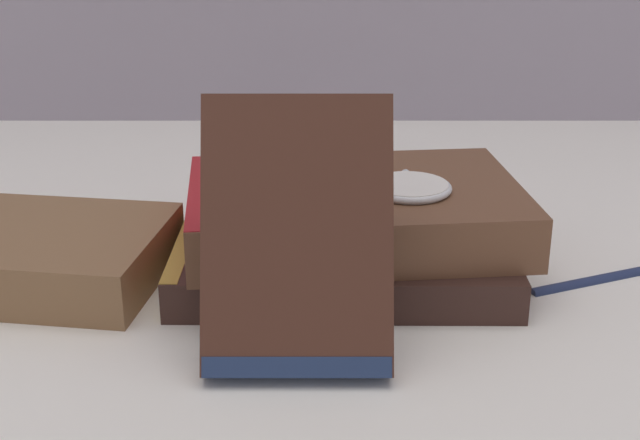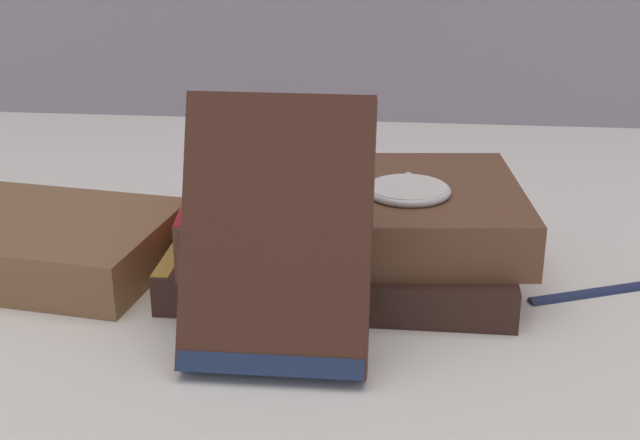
# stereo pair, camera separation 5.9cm
# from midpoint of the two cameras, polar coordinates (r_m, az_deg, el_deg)

# --- Properties ---
(ground_plane) EXTENTS (3.00, 3.00, 0.00)m
(ground_plane) POSITION_cam_midpoint_polar(r_m,az_deg,el_deg) (0.61, -0.03, -5.14)
(ground_plane) COLOR white
(book_flat_bottom) EXTENTS (0.24, 0.17, 0.03)m
(book_flat_bottom) POSITION_cam_midpoint_polar(r_m,az_deg,el_deg) (0.65, -1.79, -2.27)
(book_flat_bottom) COLOR #331E19
(book_flat_bottom) RESTS_ON ground_plane
(book_flat_top) EXTENTS (0.25, 0.18, 0.04)m
(book_flat_top) POSITION_cam_midpoint_polar(r_m,az_deg,el_deg) (0.64, -1.05, 0.56)
(book_flat_top) COLOR brown
(book_flat_top) RESTS_ON book_flat_bottom
(book_leaning_front) EXTENTS (0.11, 0.08, 0.16)m
(book_leaning_front) POSITION_cam_midpoint_polar(r_m,az_deg,el_deg) (0.51, -4.87, -1.64)
(book_leaning_front) COLOR #422319
(book_leaning_front) RESTS_ON ground_plane
(pocket_watch) EXTENTS (0.06, 0.06, 0.01)m
(pocket_watch) POSITION_cam_midpoint_polar(r_m,az_deg,el_deg) (0.62, 2.89, 2.07)
(pocket_watch) COLOR silver
(pocket_watch) RESTS_ON book_flat_top
(fountain_pen) EXTENTS (0.13, 0.06, 0.01)m
(fountain_pen) POSITION_cam_midpoint_polar(r_m,az_deg,el_deg) (0.66, 15.69, -3.31)
(fountain_pen) COLOR #1E284C
(fountain_pen) RESTS_ON ground_plane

